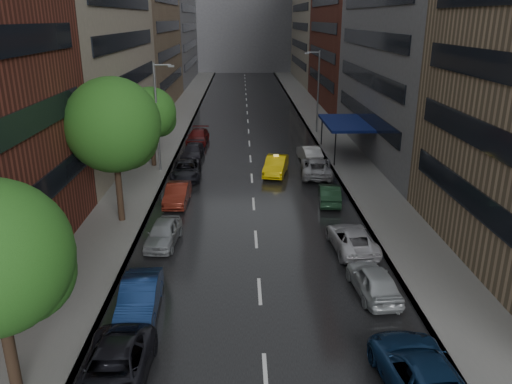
# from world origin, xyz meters

# --- Properties ---
(road) EXTENTS (14.00, 140.00, 0.01)m
(road) POSITION_xyz_m (0.00, 50.00, 0.01)
(road) COLOR black
(road) RESTS_ON ground
(sidewalk_left) EXTENTS (4.00, 140.00, 0.15)m
(sidewalk_left) POSITION_xyz_m (-9.00, 50.00, 0.07)
(sidewalk_left) COLOR gray
(sidewalk_left) RESTS_ON ground
(sidewalk_right) EXTENTS (4.00, 140.00, 0.15)m
(sidewalk_right) POSITION_xyz_m (9.00, 50.00, 0.07)
(sidewalk_right) COLOR gray
(sidewalk_right) RESTS_ON ground
(building_far) EXTENTS (40.00, 14.00, 32.00)m
(building_far) POSITION_xyz_m (0.00, 118.00, 16.00)
(building_far) COLOR slate
(building_far) RESTS_ON ground
(tree_mid) EXTENTS (5.82, 5.82, 9.27)m
(tree_mid) POSITION_xyz_m (-8.60, 18.95, 6.35)
(tree_mid) COLOR #382619
(tree_mid) RESTS_ON ground
(tree_far) EXTENTS (4.41, 4.41, 7.03)m
(tree_far) POSITION_xyz_m (-8.60, 31.61, 4.80)
(tree_far) COLOR #382619
(tree_far) RESTS_ON ground
(taxi) EXTENTS (2.57, 4.94, 1.55)m
(taxi) POSITION_xyz_m (2.05, 29.07, 0.77)
(taxi) COLOR yellow
(taxi) RESTS_ON ground
(parked_cars_left) EXTENTS (2.55, 41.92, 1.52)m
(parked_cars_left) POSITION_xyz_m (-5.40, 21.63, 0.72)
(parked_cars_left) COLOR black
(parked_cars_left) RESTS_ON ground
(parked_cars_right) EXTENTS (3.03, 35.23, 1.54)m
(parked_cars_right) POSITION_xyz_m (5.40, 17.34, 0.73)
(parked_cars_right) COLOR #0F2649
(parked_cars_right) RESTS_ON ground
(street_lamp_left) EXTENTS (1.74, 0.22, 9.00)m
(street_lamp_left) POSITION_xyz_m (-7.72, 30.00, 4.89)
(street_lamp_left) COLOR gray
(street_lamp_left) RESTS_ON sidewalk_left
(street_lamp_right) EXTENTS (1.74, 0.22, 9.00)m
(street_lamp_right) POSITION_xyz_m (7.72, 45.00, 4.89)
(street_lamp_right) COLOR gray
(street_lamp_right) RESTS_ON sidewalk_right
(awning) EXTENTS (4.00, 8.00, 3.12)m
(awning) POSITION_xyz_m (8.98, 35.00, 3.13)
(awning) COLOR navy
(awning) RESTS_ON sidewalk_right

